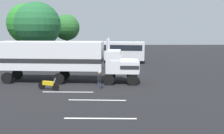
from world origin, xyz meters
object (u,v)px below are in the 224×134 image
(tree_center, at_px, (28,24))
(tree_right, at_px, (38,25))
(semi_truck, at_px, (62,58))
(tree_left, at_px, (67,28))
(motorcycle, at_px, (49,85))
(person_bystander, at_px, (100,79))
(parked_bus, at_px, (111,50))

(tree_center, bearing_deg, tree_right, -61.64)
(semi_truck, height_order, tree_left, tree_left)
(motorcycle, bearing_deg, person_bystander, 2.93)
(person_bystander, xyz_separation_m, tree_center, (-13.57, 21.10, 5.45))
(person_bystander, bearing_deg, tree_right, 125.03)
(semi_truck, height_order, person_bystander, semi_truck)
(tree_left, distance_m, tree_right, 9.91)
(semi_truck, xyz_separation_m, parked_bus, (5.02, 14.21, -0.46))
(person_bystander, bearing_deg, motorcycle, -177.07)
(semi_truck, relative_size, motorcycle, 7.06)
(tree_right, bearing_deg, tree_center, 118.36)
(semi_truck, distance_m, person_bystander, 5.19)
(tree_left, bearing_deg, person_bystander, -72.93)
(semi_truck, height_order, parked_bus, semi_truck)
(motorcycle, height_order, tree_left, tree_left)
(semi_truck, relative_size, person_bystander, 8.78)
(semi_truck, relative_size, tree_center, 1.44)
(parked_bus, xyz_separation_m, tree_left, (-8.22, 5.96, 3.69))
(person_bystander, relative_size, motorcycle, 0.80)
(tree_right, bearing_deg, parked_bus, 19.06)
(motorcycle, relative_size, tree_left, 0.25)
(semi_truck, distance_m, tree_left, 20.67)
(motorcycle, relative_size, tree_center, 0.20)
(tree_center, bearing_deg, tree_left, 17.69)
(motorcycle, bearing_deg, semi_truck, 78.99)
(parked_bus, relative_size, tree_right, 1.20)
(person_bystander, bearing_deg, parked_bus, 86.32)
(semi_truck, distance_m, motorcycle, 3.87)
(person_bystander, distance_m, tree_right, 17.31)
(tree_left, xyz_separation_m, tree_right, (-2.38, -9.62, 0.28))
(tree_left, relative_size, tree_right, 0.88)
(motorcycle, xyz_separation_m, tree_right, (-4.95, 13.77, 5.56))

